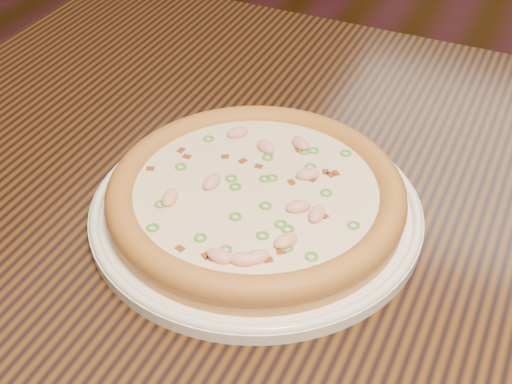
% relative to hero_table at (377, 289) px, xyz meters
% --- Properties ---
extents(ground, '(9.00, 9.00, 0.00)m').
position_rel_hero_table_xyz_m(ground, '(-0.15, 0.81, -0.65)').
color(ground, black).
extents(hero_table, '(1.20, 0.80, 0.75)m').
position_rel_hero_table_xyz_m(hero_table, '(0.00, 0.00, 0.00)').
color(hero_table, black).
rests_on(hero_table, ground).
extents(plate, '(0.32, 0.32, 0.02)m').
position_rel_hero_table_xyz_m(plate, '(-0.12, -0.05, 0.11)').
color(plate, white).
rests_on(plate, hero_table).
extents(pizza, '(0.29, 0.29, 0.03)m').
position_rel_hero_table_xyz_m(pizza, '(-0.12, -0.05, 0.13)').
color(pizza, tan).
rests_on(pizza, plate).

